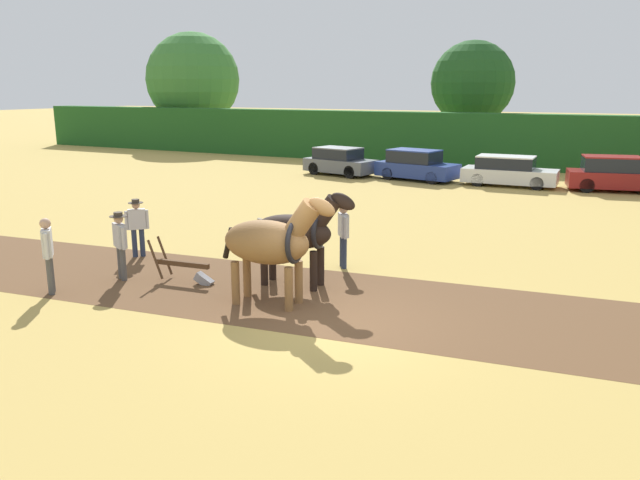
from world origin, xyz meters
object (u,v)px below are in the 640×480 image
farmer_at_plow (120,241)px  farmer_beside_team (343,230)px  plow (188,270)px  farmer_onlooker_left (48,250)px  parked_car_far_left (340,162)px  parked_car_center (614,175)px  farmer_onlooker_right (137,224)px  draft_horse_lead_left (271,242)px  parked_car_center_left (508,172)px  parked_car_left (416,166)px  tree_left (473,83)px  draft_horse_lead_right (297,232)px  tree_far_left (193,80)px

farmer_at_plow → farmer_beside_team: size_ratio=0.98×
plow → farmer_onlooker_left: size_ratio=0.95×
parked_car_far_left → parked_car_center: bearing=14.4°
farmer_onlooker_right → farmer_beside_team: bearing=60.6°
draft_horse_lead_left → parked_car_center_left: bearing=79.7°
parked_car_left → draft_horse_lead_left: bearing=-69.6°
tree_left → parked_car_left: 12.38m
draft_horse_lead_right → parked_car_left: 18.41m
farmer_at_plow → draft_horse_lead_left: bearing=-59.7°
parked_car_left → farmer_onlooker_left: bearing=-83.5°
parked_car_center_left → parked_car_center: (4.56, 0.55, 0.07)m
tree_far_left → tree_left: 22.52m
farmer_beside_team → parked_car_center: 17.84m
parked_car_far_left → parked_car_left: bearing=11.5°
plow → tree_left: bearing=85.0°
plow → farmer_onlooker_left: bearing=-144.1°
draft_horse_lead_right → parked_car_center: 19.75m
draft_horse_lead_left → tree_far_left: bearing=123.8°
farmer_at_plow → plow: bearing=-42.8°
parked_car_center_left → parked_car_center: size_ratio=1.03×
tree_far_left → plow: (23.38, -30.21, -4.94)m
plow → parked_car_center_left: size_ratio=0.38×
tree_far_left → parked_car_center: bearing=-18.1°
tree_far_left → parked_car_center: 33.80m
tree_left → parked_car_left: tree_left is taller
farmer_at_plow → farmer_onlooker_right: 2.15m
parked_car_center → farmer_beside_team: bearing=-120.3°
farmer_onlooker_left → parked_car_center: (10.71, 21.87, -0.27)m
draft_horse_lead_right → farmer_onlooker_left: bearing=-153.7°
tree_left → draft_horse_lead_right: 30.19m
draft_horse_lead_right → parked_car_center_left: size_ratio=0.60×
tree_left → farmer_onlooker_left: (-1.38, -32.85, -3.89)m
draft_horse_lead_left → parked_car_center_left: 19.70m
farmer_onlooker_left → farmer_at_plow: bearing=19.8°
farmer_beside_team → parked_car_left: 16.61m
farmer_at_plow → farmer_onlooker_right: size_ratio=1.04×
plow → farmer_onlooker_right: farmer_onlooker_right is taller
farmer_beside_team → parked_car_center: bearing=35.1°
draft_horse_lead_left → tree_left: bearing=89.8°
tree_far_left → farmer_at_plow: bearing=-54.7°
tree_far_left → parked_car_far_left: size_ratio=2.17×
tree_left → farmer_onlooker_left: 33.11m
parked_car_center → farmer_at_plow: bearing=-128.0°
tree_left → farmer_onlooker_right: bearing=-93.6°
draft_horse_lead_left → parked_car_far_left: size_ratio=0.64×
farmer_onlooker_left → parked_car_left: (1.58, 21.19, -0.29)m
draft_horse_lead_left → parked_car_left: draft_horse_lead_left is taller
draft_horse_lead_right → farmer_at_plow: size_ratio=1.58×
farmer_onlooker_right → parked_car_center_left: 19.16m
parked_car_center → tree_left: bearing=118.6°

